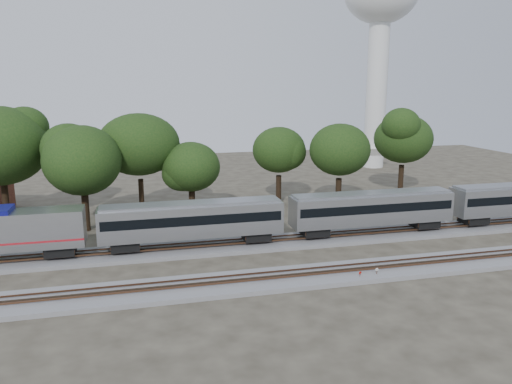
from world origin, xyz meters
TOP-DOWN VIEW (x-y plane):
  - ground at (0.00, 0.00)m, footprint 160.00×160.00m
  - track_far at (0.00, 6.00)m, footprint 160.00×5.00m
  - track_near at (0.00, -4.00)m, footprint 160.00×5.00m
  - train at (14.28, 6.00)m, footprint 96.11×3.32m
  - switch_stand_red at (7.30, -5.55)m, footprint 0.27×0.11m
  - switch_stand_white at (8.97, -5.42)m, footprint 0.31×0.07m
  - switch_lever at (7.56, -5.39)m, footprint 0.56×0.41m
  - water_tower at (37.13, 50.64)m, footprint 14.68×14.68m
  - tree_1 at (-26.46, 20.89)m, footprint 9.87×9.87m
  - tree_2 at (-16.99, 16.37)m, footprint 8.43×8.43m
  - tree_3 at (-10.54, 20.37)m, footprint 9.63×9.63m
  - tree_4 at (-4.39, 18.33)m, footprint 6.87×6.87m
  - tree_5 at (8.49, 23.31)m, footprint 7.97×7.97m
  - tree_6 at (15.22, 17.79)m, footprint 8.48×8.48m
  - tree_7 at (28.57, 24.80)m, footprint 8.86×8.86m

SIDE VIEW (x-z plane):
  - ground at x=0.00m, z-range 0.00..0.00m
  - switch_lever at x=7.56m, z-range 0.00..0.30m
  - track_far at x=0.00m, z-range -0.16..0.57m
  - track_near at x=0.00m, z-range -0.16..0.57m
  - switch_stand_red at x=7.30m, z-range 0.12..0.98m
  - switch_stand_white at x=8.97m, z-range 0.13..1.10m
  - train at x=14.28m, z-range 0.92..5.82m
  - tree_4 at x=-4.39m, z-range 1.89..11.58m
  - tree_5 at x=8.49m, z-range 2.20..13.44m
  - tree_2 at x=-16.99m, z-range 2.34..14.23m
  - tree_6 at x=15.22m, z-range 2.35..14.31m
  - tree_7 at x=28.57m, z-range 2.45..14.94m
  - tree_3 at x=-10.54m, z-range 2.67..16.24m
  - tree_1 at x=-26.46m, z-range 2.74..16.66m
  - water_tower at x=37.13m, z-range 9.79..50.44m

